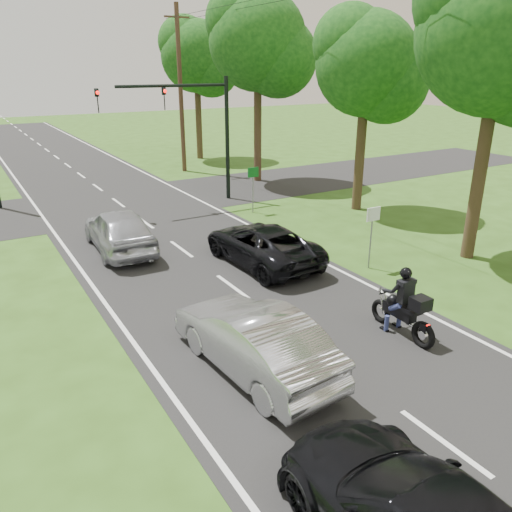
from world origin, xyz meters
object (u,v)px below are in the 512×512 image
(dark_suv, at_px, (262,244))
(silver_suv, at_px, (119,230))
(silver_sedan, at_px, (254,340))
(traffic_signal, at_px, (192,118))
(sign_green, at_px, (253,179))
(sign_white, at_px, (373,223))
(utility_pole_far, at_px, (181,90))
(motorcycle_rider, at_px, (405,309))

(dark_suv, distance_m, silver_suv, 5.37)
(silver_sedan, xyz_separation_m, traffic_signal, (5.09, 14.22, 3.37))
(dark_suv, xyz_separation_m, sign_green, (3.05, 5.71, 0.90))
(dark_suv, bearing_deg, silver_suv, -46.86)
(sign_white, height_order, sign_green, same)
(sign_white, bearing_deg, sign_green, 88.57)
(silver_suv, xyz_separation_m, traffic_signal, (5.30, 4.94, 3.33))
(utility_pole_far, relative_size, sign_green, 4.71)
(dark_suv, relative_size, sign_white, 2.31)
(silver_sedan, distance_m, utility_pole_far, 23.99)
(silver_sedan, relative_size, utility_pole_far, 0.46)
(traffic_signal, bearing_deg, sign_white, -82.95)
(sign_white, bearing_deg, dark_suv, 141.18)
(silver_sedan, bearing_deg, silver_suv, -93.07)
(motorcycle_rider, distance_m, silver_suv, 10.75)
(dark_suv, bearing_deg, motorcycle_rider, 91.73)
(utility_pole_far, bearing_deg, sign_white, -94.51)
(motorcycle_rider, height_order, silver_sedan, motorcycle_rider)
(dark_suv, distance_m, sign_white, 3.77)
(utility_pole_far, distance_m, sign_green, 11.63)
(dark_suv, distance_m, sign_green, 6.53)
(silver_sedan, xyz_separation_m, utility_pole_far, (7.95, 22.22, 4.31))
(silver_sedan, bearing_deg, traffic_signal, -114.08)
(traffic_signal, bearing_deg, dark_suv, -99.66)
(sign_white, relative_size, sign_green, 1.00)
(traffic_signal, distance_m, sign_white, 11.39)
(traffic_signal, bearing_deg, sign_green, -62.62)
(traffic_signal, bearing_deg, silver_sedan, -109.70)
(motorcycle_rider, relative_size, silver_sedan, 0.47)
(utility_pole_far, bearing_deg, silver_suv, -122.24)
(dark_suv, distance_m, silver_sedan, 6.57)
(silver_sedan, bearing_deg, sign_white, -157.98)
(silver_sedan, distance_m, silver_suv, 9.28)
(silver_sedan, height_order, utility_pole_far, utility_pole_far)
(silver_suv, height_order, utility_pole_far, utility_pole_far)
(sign_green, bearing_deg, motorcycle_rider, -102.58)
(motorcycle_rider, height_order, traffic_signal, traffic_signal)
(dark_suv, relative_size, sign_green, 2.31)
(silver_suv, xyz_separation_m, sign_green, (6.86, 1.93, 0.79))
(motorcycle_rider, xyz_separation_m, dark_suv, (-0.41, 6.11, -0.03))
(motorcycle_rider, relative_size, traffic_signal, 0.34)
(silver_sedan, distance_m, sign_green, 13.06)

